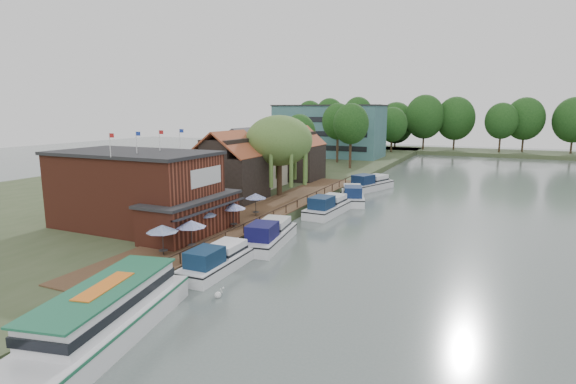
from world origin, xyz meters
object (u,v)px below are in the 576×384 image
at_px(cottage_b, 248,157).
at_px(cruiser_4, 370,182).
at_px(umbrella_4, 256,204).
at_px(cruiser_2, 328,204).
at_px(umbrella_3, 234,215).
at_px(hotel_block, 329,131).
at_px(cruiser_3, 353,193).
at_px(umbrella_1, 192,235).
at_px(cottage_a, 229,166).
at_px(swan, 218,294).
at_px(cottage_c, 298,153).
at_px(umbrella_2, 205,223).
at_px(umbrella_0, 163,240).
at_px(willow, 279,156).
at_px(cruiser_1, 269,232).
at_px(pub, 151,191).
at_px(cruiser_0, 218,257).
at_px(tour_boat, 98,317).

xyz_separation_m(cottage_b, cruiser_4, (15.69, 10.08, -4.00)).
bearing_deg(cruiser_4, cottage_b, -128.12).
distance_m(umbrella_4, cruiser_2, 9.73).
xyz_separation_m(cottage_b, umbrella_3, (10.88, -21.71, -2.96)).
xyz_separation_m(umbrella_3, cruiser_4, (4.81, 31.79, -1.04)).
distance_m(hotel_block, cottage_b, 46.21).
relative_size(umbrella_3, cruiser_3, 0.24).
bearing_deg(umbrella_1, cottage_a, 113.97).
distance_m(cottage_a, swan, 28.07).
xyz_separation_m(cottage_b, umbrella_4, (10.33, -16.44, -2.96)).
height_order(umbrella_4, cruiser_3, umbrella_4).
relative_size(cottage_b, cottage_c, 1.13).
xyz_separation_m(umbrella_1, umbrella_2, (-1.34, 3.66, 0.00)).
xyz_separation_m(hotel_block, umbrella_0, (14.26, -76.93, -4.86)).
height_order(willow, swan, willow).
relative_size(cruiser_2, cruiser_3, 1.00).
height_order(hotel_block, cruiser_1, hotel_block).
xyz_separation_m(cottage_b, swan, (17.07, -33.77, -5.03)).
bearing_deg(umbrella_4, pub, -126.49).
bearing_deg(willow, umbrella_1, -80.77).
height_order(pub, umbrella_4, pub).
xyz_separation_m(umbrella_1, cruiser_0, (2.88, -0.71, -1.20)).
height_order(umbrella_0, umbrella_1, same).
bearing_deg(cottage_c, umbrella_1, -78.97).
relative_size(pub, umbrella_2, 8.42).
xyz_separation_m(hotel_block, tour_boat, (18.77, -87.29, -5.66)).
relative_size(cruiser_2, swan, 22.50).
bearing_deg(tour_boat, umbrella_3, 88.73).
xyz_separation_m(cottage_c, tour_boat, (10.77, -50.29, -3.76)).
bearing_deg(swan, umbrella_1, 139.09).
bearing_deg(cruiser_4, umbrella_2, -79.95).
distance_m(cottage_a, umbrella_0, 22.35).
height_order(cruiser_1, cruiser_3, cruiser_1).
distance_m(umbrella_2, cruiser_4, 35.73).
distance_m(cottage_b, cruiser_4, 19.07).
bearing_deg(umbrella_3, pub, -154.47).
xyz_separation_m(cottage_a, swan, (14.07, -23.77, -5.03)).
xyz_separation_m(umbrella_2, cruiser_3, (5.93, 24.98, -1.09)).
distance_m(hotel_block, cottage_c, 37.90).
xyz_separation_m(umbrella_0, cruiser_4, (5.43, 41.01, -1.04)).
bearing_deg(umbrella_0, cottage_b, 108.35).
distance_m(hotel_block, umbrella_2, 72.71).
bearing_deg(umbrella_1, cruiser_0, -13.93).
bearing_deg(cruiser_4, umbrella_1, -77.16).
bearing_deg(pub, umbrella_0, -43.46).
xyz_separation_m(pub, tour_boat, (10.77, -16.29, -3.16)).
distance_m(willow, tour_boat, 37.31).
xyz_separation_m(umbrella_0, cruiser_0, (4.00, 1.38, -1.20)).
xyz_separation_m(cottage_b, cruiser_2, (15.43, -8.23, -4.05)).
distance_m(cottage_a, cruiser_2, 13.19).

